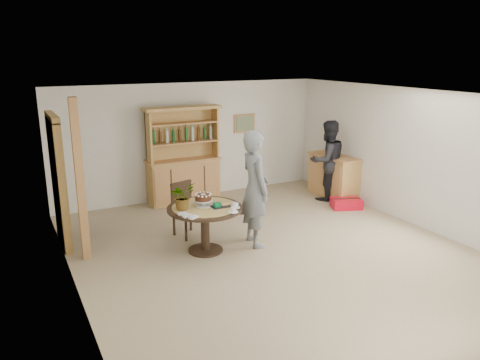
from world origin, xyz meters
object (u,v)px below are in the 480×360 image
at_px(adult_person, 327,161).
at_px(teen_boy, 255,189).
at_px(dining_table, 205,216).
at_px(sideboard, 333,176).
at_px(dining_chair, 185,205).
at_px(hutch, 183,170).
at_px(red_suitcase, 346,203).

bearing_deg(adult_person, teen_boy, 29.33).
bearing_deg(dining_table, teen_boy, -6.71).
distance_m(sideboard, dining_chair, 3.75).
height_order(dining_chair, teen_boy, teen_boy).
distance_m(dining_table, dining_chair, 0.83).
relative_size(hutch, sideboard, 1.62).
bearing_deg(red_suitcase, hutch, 166.10).
bearing_deg(adult_person, red_suitcase, 90.26).
height_order(sideboard, red_suitcase, sideboard).
height_order(teen_boy, adult_person, teen_boy).
bearing_deg(dining_table, red_suitcase, 10.77).
distance_m(adult_person, red_suitcase, 1.03).
bearing_deg(dining_chair, adult_person, -6.00).
bearing_deg(hutch, sideboard, -22.21).
xyz_separation_m(sideboard, teen_boy, (-2.83, -1.51, 0.49)).
relative_size(hutch, teen_boy, 1.06).
relative_size(teen_boy, adult_person, 1.11).
height_order(dining_chair, red_suitcase, dining_chair).
bearing_deg(teen_boy, dining_chair, 49.37).
xyz_separation_m(dining_chair, adult_person, (3.46, 0.51, 0.33)).
bearing_deg(sideboard, dining_table, -159.07).
bearing_deg(dining_chair, dining_table, -103.06).
xyz_separation_m(dining_table, red_suitcase, (3.44, 0.65, -0.50)).
height_order(dining_table, dining_chair, dining_chair).
bearing_deg(hutch, red_suitcase, -35.46).
relative_size(dining_table, teen_boy, 0.62).
bearing_deg(dining_chair, sideboard, -5.51).
distance_m(hutch, dining_chair, 1.94).
bearing_deg(sideboard, adult_person, -164.17).
xyz_separation_m(sideboard, dining_table, (-3.68, -1.41, 0.13)).
bearing_deg(hutch, dining_chair, -109.93).
distance_m(dining_chair, red_suitcase, 3.49).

